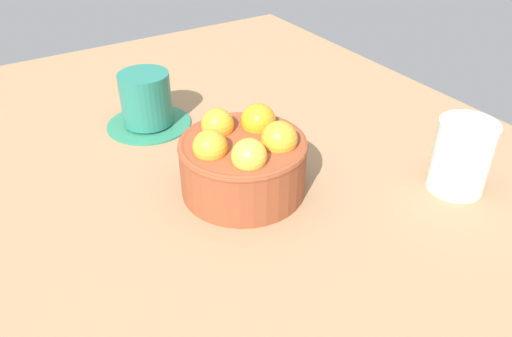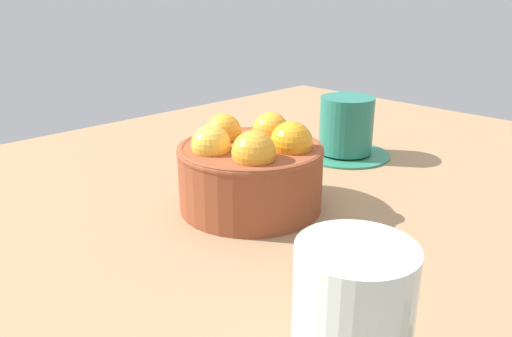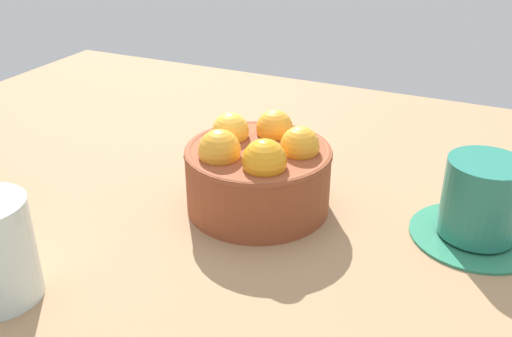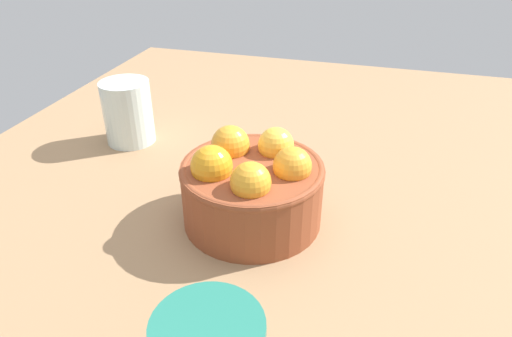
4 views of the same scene
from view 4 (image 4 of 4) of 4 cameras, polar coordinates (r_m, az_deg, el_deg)
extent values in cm
cube|color=#997551|center=(56.40, -0.44, -7.44)|extent=(125.16, 91.39, 3.05)
cylinder|color=brown|center=(53.37, -0.46, -3.06)|extent=(16.17, 16.17, 7.30)
torus|color=brown|center=(51.65, -0.48, -0.06)|extent=(16.37, 16.37, 1.00)
sphere|color=orange|center=(50.19, -5.48, 0.30)|extent=(4.65, 4.65, 4.65)
sphere|color=orange|center=(47.18, -0.67, -1.69)|extent=(4.29, 4.29, 4.29)
sphere|color=orange|center=(49.92, 4.43, 0.17)|extent=(4.27, 4.27, 4.27)
sphere|color=yellow|center=(54.31, 2.47, 2.91)|extent=(4.27, 4.27, 4.27)
sphere|color=orange|center=(54.46, -3.17, 2.97)|extent=(4.58, 4.58, 4.58)
cylinder|color=silver|center=(73.55, -15.51, 6.71)|extent=(7.41, 7.41, 9.66)
camera|label=1|loc=(0.91, 30.07, 31.19)|focal=35.55mm
camera|label=2|loc=(0.95, -18.20, 23.57)|focal=35.44mm
camera|label=3|loc=(0.67, -61.37, 16.23)|focal=40.15mm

